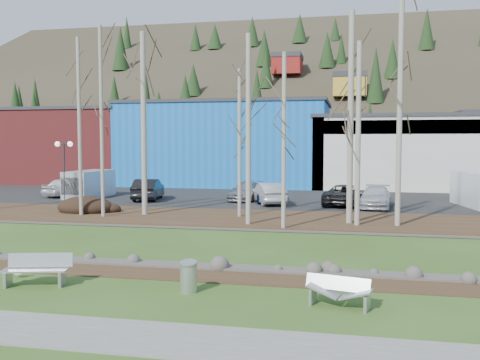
% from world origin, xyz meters
% --- Properties ---
extents(ground, '(200.00, 200.00, 0.00)m').
position_xyz_m(ground, '(0.00, 0.00, 0.00)').
color(ground, '#344C18').
rests_on(ground, ground).
extents(footpath, '(80.00, 2.00, 0.04)m').
position_xyz_m(footpath, '(0.00, -3.50, 0.02)').
color(footpath, slate).
rests_on(footpath, ground).
extents(dirt_strip, '(80.00, 1.80, 0.03)m').
position_xyz_m(dirt_strip, '(0.00, 2.10, 0.01)').
color(dirt_strip, '#382616').
rests_on(dirt_strip, ground).
extents(near_bank_rocks, '(80.00, 0.80, 0.50)m').
position_xyz_m(near_bank_rocks, '(0.00, 3.10, 0.00)').
color(near_bank_rocks, '#47423D').
rests_on(near_bank_rocks, ground).
extents(river, '(80.00, 8.00, 0.90)m').
position_xyz_m(river, '(0.00, 7.20, 0.00)').
color(river, black).
rests_on(river, ground).
extents(far_bank_rocks, '(80.00, 0.80, 0.46)m').
position_xyz_m(far_bank_rocks, '(0.00, 11.30, 0.00)').
color(far_bank_rocks, '#47423D').
rests_on(far_bank_rocks, ground).
extents(far_bank, '(80.00, 7.00, 0.15)m').
position_xyz_m(far_bank, '(0.00, 14.50, 0.07)').
color(far_bank, '#382616').
rests_on(far_bank, ground).
extents(parking_lot, '(80.00, 14.00, 0.14)m').
position_xyz_m(parking_lot, '(0.00, 25.00, 0.07)').
color(parking_lot, black).
rests_on(parking_lot, ground).
extents(building_brick, '(16.32, 12.24, 7.80)m').
position_xyz_m(building_brick, '(-24.00, 39.00, 3.91)').
color(building_brick, '#9B3234').
rests_on(building_brick, ground).
extents(building_blue, '(20.40, 12.24, 8.30)m').
position_xyz_m(building_blue, '(-6.00, 39.00, 4.16)').
color(building_blue, blue).
rests_on(building_blue, ground).
extents(building_white, '(18.36, 12.24, 6.80)m').
position_xyz_m(building_white, '(12.00, 38.98, 3.41)').
color(building_white, silver).
rests_on(building_white, ground).
extents(hillside, '(160.00, 72.00, 35.00)m').
position_xyz_m(hillside, '(0.00, 84.00, 17.50)').
color(hillside, '#322B1F').
rests_on(hillside, ground).
extents(bench_intact, '(1.99, 1.02, 0.96)m').
position_xyz_m(bench_intact, '(-2.82, -0.07, 0.48)').
color(bench_intact, silver).
rests_on(bench_intact, ground).
extents(bench_damaged, '(1.79, 0.93, 0.76)m').
position_xyz_m(bench_damaged, '(6.08, -0.30, 0.38)').
color(bench_damaged, silver).
rests_on(bench_damaged, ground).
extents(litter_bin, '(0.49, 0.49, 0.82)m').
position_xyz_m(litter_bin, '(1.84, 0.16, 0.41)').
color(litter_bin, silver).
rests_on(litter_bin, ground).
extents(seagull, '(0.40, 0.20, 0.29)m').
position_xyz_m(seagull, '(-3.92, 0.67, 0.16)').
color(seagull, gold).
rests_on(seagull, ground).
extents(dirt_mound, '(3.45, 2.44, 0.68)m').
position_xyz_m(dirt_mound, '(-9.18, 14.97, 0.49)').
color(dirt_mound, black).
rests_on(dirt_mound, far_bank).
extents(birch_1, '(0.20, 0.20, 10.01)m').
position_xyz_m(birch_1, '(-8.71, 13.58, 5.16)').
color(birch_1, beige).
rests_on(birch_1, far_bank).
extents(birch_2, '(0.31, 0.31, 10.38)m').
position_xyz_m(birch_2, '(-5.27, 14.61, 5.34)').
color(birch_2, beige).
rests_on(birch_2, far_bank).
extents(birch_3, '(0.20, 0.20, 10.55)m').
position_xyz_m(birch_3, '(-7.24, 13.32, 5.43)').
color(birch_3, beige).
rests_on(birch_3, far_bank).
extents(birch_4, '(0.25, 0.25, 9.54)m').
position_xyz_m(birch_4, '(1.27, 12.20, 4.92)').
color(birch_4, beige).
rests_on(birch_4, far_bank).
extents(birch_5, '(0.21, 0.21, 8.19)m').
position_xyz_m(birch_5, '(0.26, 14.86, 4.24)').
color(birch_5, beige).
rests_on(birch_5, far_bank).
extents(birch_6, '(0.20, 0.20, 8.41)m').
position_xyz_m(birch_6, '(3.18, 11.30, 4.36)').
color(birch_6, beige).
rests_on(birch_6, far_bank).
extents(birch_7, '(0.30, 0.30, 10.76)m').
position_xyz_m(birch_7, '(6.29, 13.60, 5.53)').
color(birch_7, beige).
rests_on(birch_7, far_bank).
extents(birch_8, '(0.25, 0.25, 9.09)m').
position_xyz_m(birch_8, '(6.67, 12.95, 4.69)').
color(birch_8, beige).
rests_on(birch_8, far_bank).
extents(birch_9, '(0.26, 0.26, 12.31)m').
position_xyz_m(birch_9, '(8.65, 13.21, 6.31)').
color(birch_9, beige).
rests_on(birch_9, far_bank).
extents(street_lamp, '(1.56, 0.72, 4.22)m').
position_xyz_m(street_lamp, '(-13.83, 20.71, 3.46)').
color(street_lamp, '#262628').
rests_on(street_lamp, parking_lot).
extents(car_0, '(2.96, 4.63, 1.47)m').
position_xyz_m(car_0, '(-14.94, 23.25, 0.87)').
color(car_0, white).
rests_on(car_0, parking_lot).
extents(car_1, '(2.43, 4.84, 1.52)m').
position_xyz_m(car_1, '(-8.01, 22.09, 0.90)').
color(car_1, black).
rests_on(car_1, parking_lot).
extents(car_2, '(2.16, 4.55, 1.28)m').
position_xyz_m(car_2, '(-1.04, 23.34, 0.78)').
color(car_2, '#96989D').
rests_on(car_2, parking_lot).
extents(car_3, '(1.71, 4.03, 1.36)m').
position_xyz_m(car_3, '(0.90, 22.45, 0.82)').
color(car_3, '#121F48').
rests_on(car_3, parking_lot).
extents(car_4, '(3.03, 4.58, 1.43)m').
position_xyz_m(car_4, '(0.93, 21.29, 0.85)').
color(car_4, silver).
rests_on(car_4, parking_lot).
extents(car_5, '(3.06, 5.26, 1.38)m').
position_xyz_m(car_5, '(5.99, 21.54, 0.83)').
color(car_5, '#29292C').
rests_on(car_5, parking_lot).
extents(car_6, '(2.38, 4.83, 1.35)m').
position_xyz_m(car_6, '(7.91, 20.69, 0.81)').
color(car_6, silver).
rests_on(car_6, parking_lot).
extents(van_grey, '(2.22, 4.73, 2.02)m').
position_xyz_m(van_grey, '(-13.07, 22.73, 1.15)').
color(van_grey, silver).
rests_on(van_grey, parking_lot).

